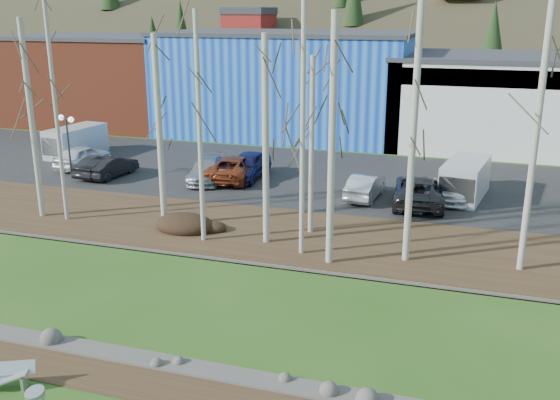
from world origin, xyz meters
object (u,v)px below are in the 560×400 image
(car_5, at_px, (365,186))
(van_grey, at_px, (74,142))
(car_8, at_px, (111,166))
(car_1, at_px, (102,166))
(street_lamp, at_px, (67,129))
(car_4, at_px, (247,166))
(car_7, at_px, (454,183))
(van_white, at_px, (464,180))
(car_0, at_px, (83,156))
(car_3, at_px, (207,170))
(car_2, at_px, (236,167))
(car_6, at_px, (419,190))

(car_5, height_order, van_grey, van_grey)
(car_8, bearing_deg, car_1, 5.18)
(street_lamp, bearing_deg, car_8, 50.67)
(street_lamp, height_order, van_grey, street_lamp)
(car_4, bearing_deg, van_grey, 171.01)
(car_7, xyz_separation_m, van_white, (0.52, -0.07, 0.26))
(car_0, bearing_deg, street_lamp, 114.86)
(car_3, relative_size, van_white, 0.93)
(car_1, bearing_deg, car_3, -167.00)
(car_5, relative_size, van_white, 0.82)
(car_0, bearing_deg, car_2, -174.30)
(car_2, distance_m, car_6, 11.21)
(car_4, relative_size, car_5, 1.16)
(car_1, relative_size, car_7, 0.74)
(car_1, bearing_deg, van_grey, -35.29)
(car_4, height_order, van_grey, van_grey)
(car_3, bearing_deg, car_4, 14.33)
(van_white, bearing_deg, car_7, -179.17)
(car_4, bearing_deg, car_7, -0.97)
(car_3, bearing_deg, car_0, 161.55)
(car_0, relative_size, car_5, 1.06)
(street_lamp, bearing_deg, car_3, 38.02)
(car_0, distance_m, car_7, 23.38)
(street_lamp, height_order, car_7, street_lamp)
(car_5, bearing_deg, car_0, 0.36)
(car_0, distance_m, car_4, 11.24)
(car_1, distance_m, car_3, 6.69)
(car_3, height_order, car_5, car_3)
(street_lamp, bearing_deg, car_6, 27.28)
(street_lamp, bearing_deg, car_0, 134.65)
(car_0, bearing_deg, car_7, -174.45)
(van_white, bearing_deg, car_3, -167.47)
(car_4, xyz_separation_m, car_5, (7.56, -1.86, -0.14))
(car_5, relative_size, car_7, 0.77)
(car_0, xyz_separation_m, car_2, (10.61, 0.21, 0.01))
(car_6, bearing_deg, van_grey, -14.57)
(car_1, distance_m, van_white, 21.54)
(car_3, height_order, van_white, van_white)
(car_4, height_order, car_8, car_4)
(car_7, bearing_deg, car_0, -173.95)
(street_lamp, relative_size, car_4, 0.82)
(car_5, distance_m, van_grey, 21.68)
(street_lamp, height_order, car_6, street_lamp)
(car_8, bearing_deg, car_7, -169.38)
(car_6, relative_size, van_white, 1.12)
(car_1, bearing_deg, street_lamp, 40.75)
(car_5, bearing_deg, car_4, -9.51)
(car_2, relative_size, car_7, 1.01)
(car_1, distance_m, car_4, 9.04)
(car_5, xyz_separation_m, car_7, (4.59, 1.69, 0.10))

